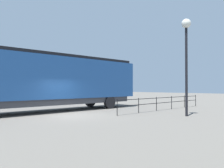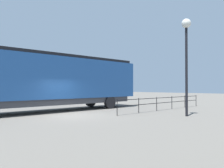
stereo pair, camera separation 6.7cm
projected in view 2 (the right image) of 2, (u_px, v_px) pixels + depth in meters
ground_plane at (73, 116)px, 14.79m from camera, size 120.00×120.00×0.00m
locomotive at (54, 80)px, 17.46m from camera, size 2.99×15.96×4.33m
lamp_post at (186, 43)px, 14.52m from camera, size 0.60×0.60×6.24m
platform_fence at (165, 101)px, 18.43m from camera, size 0.05×10.91×1.09m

